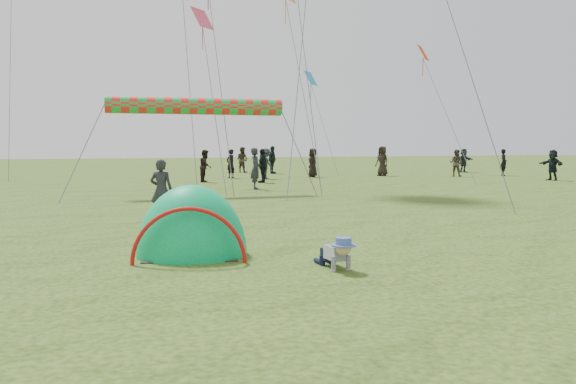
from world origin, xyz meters
name	(u,v)px	position (x,y,z in m)	size (l,w,h in m)	color
ground	(288,274)	(0.00, 0.00, 0.00)	(140.00, 140.00, 0.00)	#1B350A
crawling_toddler	(337,252)	(0.82, 0.06, 0.27)	(0.49, 0.70, 0.54)	black
popup_tent	(192,255)	(-1.18, 1.82, 0.00)	(1.92, 1.58, 2.49)	#00936F
standing_adult	(161,190)	(-1.28, 6.39, 0.78)	(0.57, 0.37, 1.56)	#212328
crowd_person_0	(256,169)	(3.46, 15.30, 0.89)	(0.65, 0.42, 1.77)	#24252D
crowd_person_1	(456,163)	(17.07, 20.63, 0.80)	(0.78, 0.61, 1.61)	#433B31
crowd_person_4	(382,161)	(13.28, 22.67, 0.90)	(0.88, 0.57, 1.79)	black
crowd_person_5	(553,165)	(19.93, 16.12, 0.82)	(1.52, 0.48, 1.63)	black
crowd_person_6	(231,164)	(4.07, 23.30, 0.82)	(0.60, 0.39, 1.63)	black
crowd_person_7	(242,160)	(6.09, 29.01, 0.86)	(0.84, 0.65, 1.73)	#3A2E24
crowd_person_8	(272,160)	(7.65, 27.15, 0.90)	(1.05, 0.44, 1.79)	black
crowd_person_9	(266,164)	(5.75, 21.86, 0.84)	(1.09, 0.63, 1.69)	#272933
crowd_person_10	(313,163)	(8.81, 22.68, 0.84)	(0.82, 0.53, 1.68)	black
crowd_person_11	(464,160)	(20.54, 24.79, 0.81)	(1.50, 0.48, 1.62)	#1B262A
crowd_person_12	(504,162)	(20.36, 20.52, 0.81)	(0.59, 0.39, 1.62)	black
crowd_person_13	(206,166)	(2.18, 20.45, 0.82)	(0.80, 0.62, 1.64)	black
crowd_person_14	(263,166)	(4.80, 19.07, 0.85)	(0.99, 0.41, 1.69)	black
rainbow_tube_kite	(196,106)	(0.73, 13.64, 3.37)	(0.64, 0.64, 6.66)	red
diamond_kite_1	(423,53)	(14.22, 19.81, 6.95)	(1.03, 1.03, 0.00)	#F93700
diamond_kite_4	(311,78)	(10.98, 29.04, 6.45)	(1.14, 1.14, 0.00)	#2A99DD
diamond_kite_5	(202,18)	(1.67, 17.74, 7.55)	(1.10, 1.10, 0.00)	#F95179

